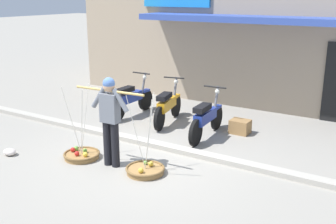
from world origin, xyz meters
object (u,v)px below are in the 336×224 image
at_px(fruit_basket_right_side, 82,155).
at_px(motorcycle_second_in_row, 168,106).
at_px(fruit_basket_left_side, 145,169).
at_px(fruit_vendor, 110,116).
at_px(plastic_litter_bag, 10,152).
at_px(wooden_crate, 240,127).
at_px(motorcycle_third_in_row, 206,118).
at_px(motorcycle_nearest_shop, 131,99).

relative_size(fruit_basket_right_side, motorcycle_second_in_row, 0.81).
xyz_separation_m(fruit_basket_left_side, fruit_basket_right_side, (-1.47, -0.09, 0.00)).
relative_size(fruit_vendor, motorcycle_second_in_row, 0.94).
relative_size(motorcycle_second_in_row, plastic_litter_bag, 6.41).
height_order(fruit_basket_right_side, wooden_crate, fruit_basket_right_side).
height_order(motorcycle_third_in_row, wooden_crate, motorcycle_third_in_row).
distance_m(motorcycle_second_in_row, wooden_crate, 1.87).
bearing_deg(wooden_crate, fruit_basket_left_side, -101.88).
distance_m(motorcycle_second_in_row, motorcycle_third_in_row, 1.35).
distance_m(fruit_basket_left_side, fruit_basket_right_side, 1.47).
distance_m(fruit_basket_left_side, plastic_litter_bag, 2.90).
bearing_deg(motorcycle_second_in_row, motorcycle_nearest_shop, 177.32).
height_order(fruit_basket_right_side, motorcycle_second_in_row, fruit_basket_right_side).
height_order(motorcycle_third_in_row, plastic_litter_bag, motorcycle_third_in_row).
relative_size(fruit_basket_right_side, wooden_crate, 3.30).
height_order(fruit_vendor, motorcycle_nearest_shop, fruit_vendor).
xyz_separation_m(fruit_basket_left_side, motorcycle_second_in_row, (-1.20, 2.71, 0.38)).
bearing_deg(motorcycle_third_in_row, plastic_litter_bag, -133.64).
relative_size(fruit_basket_left_side, fruit_basket_right_side, 1.00).
relative_size(fruit_vendor, plastic_litter_bag, 6.05).
bearing_deg(fruit_basket_left_side, motorcycle_second_in_row, 113.99).
xyz_separation_m(fruit_vendor, wooden_crate, (1.36, 3.00, -0.82)).
bearing_deg(motorcycle_nearest_shop, fruit_basket_left_side, -49.28).
bearing_deg(wooden_crate, fruit_vendor, -114.31).
height_order(fruit_basket_right_side, motorcycle_third_in_row, fruit_basket_right_side).
bearing_deg(motorcycle_second_in_row, fruit_basket_right_side, -95.43).
height_order(motorcycle_nearest_shop, motorcycle_third_in_row, same).
xyz_separation_m(fruit_basket_right_side, motorcycle_third_in_row, (1.55, 2.37, 0.38)).
height_order(fruit_vendor, motorcycle_third_in_row, fruit_vendor).
height_order(motorcycle_second_in_row, motorcycle_third_in_row, same).
bearing_deg(fruit_basket_right_side, motorcycle_second_in_row, 84.57).
distance_m(motorcycle_nearest_shop, plastic_litter_bag, 3.55).
distance_m(motorcycle_nearest_shop, motorcycle_second_in_row, 1.17).
bearing_deg(fruit_basket_left_side, wooden_crate, 78.12).
height_order(motorcycle_nearest_shop, plastic_litter_bag, motorcycle_nearest_shop).
bearing_deg(fruit_basket_left_side, fruit_vendor, -176.57).
bearing_deg(fruit_basket_right_side, wooden_crate, 55.50).
height_order(motorcycle_nearest_shop, wooden_crate, motorcycle_nearest_shop).
xyz_separation_m(fruit_vendor, motorcycle_second_in_row, (-0.47, 2.75, -0.52)).
height_order(fruit_vendor, motorcycle_second_in_row, fruit_vendor).
xyz_separation_m(fruit_basket_left_side, plastic_litter_bag, (-2.81, -0.74, -0.00)).
relative_size(fruit_basket_left_side, motorcycle_third_in_row, 0.80).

